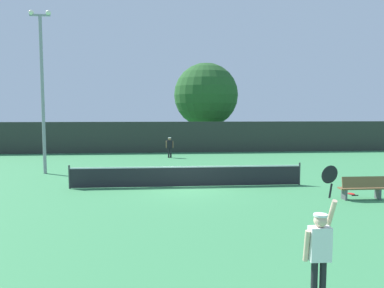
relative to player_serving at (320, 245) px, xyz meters
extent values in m
plane|color=#387F4C|center=(-1.62, 10.86, -1.12)|extent=(120.00, 120.00, 0.00)
cube|color=#232328|center=(-1.62, 10.86, -0.64)|extent=(10.73, 0.03, 0.91)
cube|color=white|center=(-1.62, 10.86, -0.19)|extent=(10.73, 0.04, 0.06)
cylinder|color=#333338|center=(-6.99, 10.86, -0.58)|extent=(0.08, 0.08, 1.07)
cylinder|color=#333338|center=(3.74, 10.86, -0.58)|extent=(0.08, 0.08, 1.07)
cube|color=#2D332D|center=(-1.62, 25.47, 0.20)|extent=(39.74, 0.12, 2.63)
cube|color=white|center=(-0.01, -0.01, 0.03)|extent=(0.38, 0.22, 0.62)
sphere|color=beige|center=(-0.01, -0.01, 0.45)|extent=(0.24, 0.24, 0.24)
cylinder|color=white|center=(-0.01, -0.01, 0.55)|extent=(0.25, 0.25, 0.04)
cylinder|color=black|center=(-0.09, -0.01, -0.70)|extent=(0.12, 0.12, 0.84)
cylinder|color=black|center=(0.07, -0.01, -0.70)|extent=(0.12, 0.12, 0.84)
cylinder|color=beige|center=(-0.25, -0.01, 0.00)|extent=(0.09, 0.18, 0.59)
cylinder|color=beige|center=(0.23, 0.07, 0.55)|extent=(0.09, 0.33, 0.56)
cylinder|color=black|center=(0.23, 0.13, 0.95)|extent=(0.04, 0.11, 0.28)
ellipsoid|color=black|center=(0.23, 0.19, 1.24)|extent=(0.30, 0.13, 0.36)
cube|color=black|center=(-2.19, 21.88, -0.08)|extent=(0.38, 0.22, 0.56)
sphere|color=#8C6647|center=(-2.19, 21.88, 0.30)|extent=(0.21, 0.21, 0.21)
cylinder|color=white|center=(-2.19, 21.88, 0.40)|extent=(0.23, 0.23, 0.04)
cylinder|color=black|center=(-2.27, 21.88, -0.74)|extent=(0.12, 0.12, 0.76)
cylinder|color=black|center=(-2.11, 21.88, -0.74)|extent=(0.12, 0.12, 0.76)
cylinder|color=#8C6647|center=(-2.43, 21.88, -0.11)|extent=(0.09, 0.17, 0.54)
cylinder|color=#8C6647|center=(-1.95, 21.88, -0.11)|extent=(0.09, 0.15, 0.54)
sphere|color=#CCE033|center=(0.93, 11.93, -1.08)|extent=(0.07, 0.07, 0.07)
cylinder|color=black|center=(5.20, 8.39, -1.10)|extent=(0.28, 0.04, 0.04)
ellipsoid|color=red|center=(5.20, 8.71, -1.10)|extent=(0.28, 0.36, 0.04)
cube|color=brown|center=(5.12, 7.79, -0.67)|extent=(1.80, 0.40, 0.06)
cube|color=brown|center=(5.12, 7.61, -0.39)|extent=(1.80, 0.12, 0.44)
cube|color=#4C4C51|center=(4.42, 7.79, -0.89)|extent=(0.08, 0.36, 0.45)
cube|color=#4C4C51|center=(5.82, 7.79, -0.89)|extent=(0.08, 0.36, 0.45)
cylinder|color=gray|center=(-9.37, 15.22, 3.22)|extent=(0.18, 0.18, 8.68)
cube|color=gray|center=(-9.37, 15.22, 7.61)|extent=(1.10, 0.10, 0.10)
sphere|color=#F2EDCC|center=(-9.82, 15.22, 7.74)|extent=(0.28, 0.28, 0.28)
sphere|color=#F2EDCC|center=(-8.92, 15.22, 7.74)|extent=(0.28, 0.28, 0.28)
cylinder|color=brown|center=(1.56, 30.20, 0.26)|extent=(0.56, 0.56, 2.75)
sphere|color=#235123|center=(1.56, 30.20, 3.96)|extent=(6.21, 6.21, 6.21)
cube|color=#B7B7BC|center=(5.46, 32.89, -0.52)|extent=(2.45, 4.42, 0.90)
cube|color=#2D333D|center=(5.46, 32.59, 0.25)|extent=(1.98, 2.41, 0.64)
cylinder|color=black|center=(4.61, 34.29, -0.82)|extent=(0.22, 0.60, 0.60)
cylinder|color=black|center=(6.31, 34.29, -0.82)|extent=(0.22, 0.60, 0.60)
cylinder|color=black|center=(4.61, 31.49, -0.82)|extent=(0.22, 0.60, 0.60)
cylinder|color=black|center=(6.31, 31.49, -0.82)|extent=(0.22, 0.60, 0.60)
camera|label=1|loc=(-2.82, -6.31, 2.38)|focal=35.06mm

